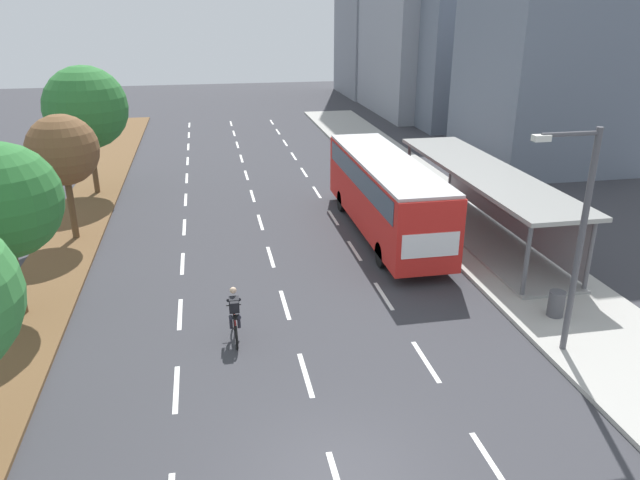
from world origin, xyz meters
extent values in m
cube|color=brown|center=(-8.30, 20.00, 0.06)|extent=(2.60, 52.00, 0.12)
cube|color=#ADAAA3|center=(9.25, 20.00, 0.07)|extent=(4.50, 52.00, 0.15)
cube|color=white|center=(-3.50, 4.04, 0.00)|extent=(0.14, 2.16, 0.01)
cube|color=white|center=(-3.50, 8.28, 0.00)|extent=(0.14, 2.16, 0.01)
cube|color=white|center=(-3.50, 12.51, 0.00)|extent=(0.14, 2.16, 0.01)
cube|color=white|center=(-3.50, 16.74, 0.00)|extent=(0.14, 2.16, 0.01)
cube|color=white|center=(-3.50, 20.97, 0.00)|extent=(0.14, 2.16, 0.01)
cube|color=white|center=(-3.50, 25.20, 0.00)|extent=(0.14, 2.16, 0.01)
cube|color=white|center=(-3.50, 29.43, 0.00)|extent=(0.14, 2.16, 0.01)
cube|color=white|center=(-3.50, 33.67, 0.00)|extent=(0.14, 2.16, 0.01)
cube|color=white|center=(-3.50, 37.90, 0.00)|extent=(0.14, 2.16, 0.01)
cube|color=white|center=(-3.50, 42.13, 0.00)|extent=(0.14, 2.16, 0.01)
cube|color=white|center=(0.00, 4.04, 0.00)|extent=(0.14, 2.16, 0.01)
cube|color=white|center=(0.00, 8.28, 0.00)|extent=(0.14, 2.16, 0.01)
cube|color=white|center=(0.00, 12.51, 0.00)|extent=(0.14, 2.16, 0.01)
cube|color=white|center=(0.00, 16.74, 0.00)|extent=(0.14, 2.16, 0.01)
cube|color=white|center=(0.00, 20.97, 0.00)|extent=(0.14, 2.16, 0.01)
cube|color=white|center=(0.00, 25.20, 0.00)|extent=(0.14, 2.16, 0.01)
cube|color=white|center=(0.00, 29.43, 0.00)|extent=(0.14, 2.16, 0.01)
cube|color=white|center=(0.00, 33.67, 0.00)|extent=(0.14, 2.16, 0.01)
cube|color=white|center=(0.00, 37.90, 0.00)|extent=(0.14, 2.16, 0.01)
cube|color=white|center=(0.00, 42.13, 0.00)|extent=(0.14, 2.16, 0.01)
cube|color=white|center=(3.50, -0.19, 0.00)|extent=(0.14, 2.16, 0.01)
cube|color=white|center=(3.50, 4.04, 0.00)|extent=(0.14, 2.16, 0.01)
cube|color=white|center=(3.50, 8.28, 0.00)|extent=(0.14, 2.16, 0.01)
cube|color=white|center=(3.50, 12.51, 0.00)|extent=(0.14, 2.16, 0.01)
cube|color=white|center=(3.50, 16.74, 0.00)|extent=(0.14, 2.16, 0.01)
cube|color=white|center=(3.50, 20.97, 0.00)|extent=(0.14, 2.16, 0.01)
cube|color=white|center=(3.50, 25.20, 0.00)|extent=(0.14, 2.16, 0.01)
cube|color=white|center=(3.50, 29.43, 0.00)|extent=(0.14, 2.16, 0.01)
cube|color=white|center=(3.50, 33.67, 0.00)|extent=(0.14, 2.16, 0.01)
cube|color=white|center=(3.50, 37.90, 0.00)|extent=(0.14, 2.16, 0.01)
cube|color=white|center=(3.50, 42.13, 0.00)|extent=(0.14, 2.16, 0.01)
cube|color=gray|center=(9.25, 13.16, 0.20)|extent=(2.60, 12.78, 0.10)
cylinder|color=#56565B|center=(8.07, 7.03, 1.55)|extent=(0.16, 0.16, 2.60)
cylinder|color=#56565B|center=(8.07, 19.30, 1.55)|extent=(0.16, 0.16, 2.60)
cylinder|color=#56565B|center=(10.43, 7.03, 1.55)|extent=(0.16, 0.16, 2.60)
cylinder|color=#56565B|center=(10.43, 19.30, 1.55)|extent=(0.16, 0.16, 2.60)
cube|color=gray|center=(10.49, 13.16, 1.55)|extent=(0.10, 12.14, 2.34)
cube|color=gray|center=(9.25, 13.16, 2.93)|extent=(2.90, 13.18, 0.16)
cube|color=red|center=(5.25, 14.23, 1.85)|extent=(2.50, 11.20, 2.80)
cube|color=#2D3D4C|center=(5.25, 14.23, 2.70)|extent=(2.54, 10.30, 0.90)
cube|color=#B7B7B7|center=(5.25, 14.23, 3.31)|extent=(2.45, 10.98, 0.12)
cube|color=#2D3D4C|center=(5.25, 19.85, 2.20)|extent=(2.25, 0.06, 1.54)
cube|color=white|center=(5.25, 8.61, 1.65)|extent=(2.12, 0.04, 0.90)
cylinder|color=black|center=(4.15, 17.70, 0.50)|extent=(0.30, 1.00, 1.00)
cylinder|color=black|center=(6.35, 17.70, 0.50)|extent=(0.30, 1.00, 1.00)
cylinder|color=black|center=(4.15, 10.76, 0.50)|extent=(0.30, 1.00, 1.00)
cylinder|color=black|center=(6.35, 10.76, 0.50)|extent=(0.30, 1.00, 1.00)
torus|color=black|center=(-1.77, 6.87, 0.36)|extent=(0.06, 0.72, 0.72)
torus|color=black|center=(-1.77, 5.77, 0.36)|extent=(0.06, 0.72, 0.72)
cylinder|color=maroon|center=(-1.77, 6.32, 0.64)|extent=(0.05, 0.94, 0.05)
cylinder|color=maroon|center=(-1.77, 6.22, 0.46)|extent=(0.05, 0.57, 0.42)
cylinder|color=maroon|center=(-1.77, 6.12, 0.66)|extent=(0.04, 0.04, 0.40)
cube|color=black|center=(-1.77, 6.12, 0.86)|extent=(0.12, 0.24, 0.06)
cylinder|color=black|center=(-1.77, 6.82, 0.91)|extent=(0.46, 0.04, 0.04)
cube|color=black|center=(-1.77, 6.30, 1.19)|extent=(0.30, 0.36, 0.59)
cube|color=black|center=(-1.77, 6.14, 1.21)|extent=(0.26, 0.26, 0.42)
sphere|color=beige|center=(-1.77, 6.42, 1.61)|extent=(0.20, 0.20, 0.20)
cylinder|color=#23232D|center=(-1.89, 6.27, 0.79)|extent=(0.12, 0.42, 0.25)
cylinder|color=#23232D|center=(-1.89, 6.44, 0.53)|extent=(0.10, 0.17, 0.41)
cylinder|color=#23232D|center=(-1.65, 6.27, 0.79)|extent=(0.12, 0.42, 0.25)
cylinder|color=#23232D|center=(-1.65, 6.44, 0.53)|extent=(0.10, 0.17, 0.41)
cylinder|color=black|center=(-1.94, 6.52, 1.24)|extent=(0.09, 0.47, 0.28)
cylinder|color=black|center=(-1.60, 6.52, 1.24)|extent=(0.09, 0.47, 0.28)
cylinder|color=brown|center=(-8.52, 9.16, 1.35)|extent=(0.28, 0.28, 2.47)
sphere|color=#2D7533|center=(-8.52, 9.16, 3.94)|extent=(3.62, 3.62, 3.62)
cylinder|color=brown|center=(-8.06, 16.00, 1.50)|extent=(0.28, 0.28, 2.75)
sphere|color=brown|center=(-8.06, 16.00, 3.97)|extent=(2.92, 2.92, 2.92)
cylinder|color=brown|center=(-8.16, 22.85, 1.58)|extent=(0.28, 0.28, 2.91)
sphere|color=#2D7533|center=(-8.16, 22.85, 4.62)|extent=(4.22, 4.22, 4.22)
cylinder|color=#4C4C51|center=(7.60, 3.73, 3.40)|extent=(0.18, 0.18, 6.50)
cylinder|color=#4C4C51|center=(6.80, 3.73, 6.50)|extent=(1.60, 0.12, 0.12)
cube|color=silver|center=(6.00, 3.73, 6.43)|extent=(0.44, 0.24, 0.16)
cylinder|color=#4C4C51|center=(8.45, 5.59, 0.57)|extent=(0.52, 0.52, 0.85)
cube|color=slate|center=(18.57, 24.76, 9.19)|extent=(8.57, 9.23, 18.37)
cube|color=slate|center=(18.50, 39.32, 6.73)|extent=(7.06, 10.44, 13.45)
cube|color=#8E939E|center=(17.12, 45.19, 6.87)|extent=(7.10, 14.35, 13.74)
camera|label=1|loc=(-2.28, -9.90, 9.57)|focal=33.79mm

